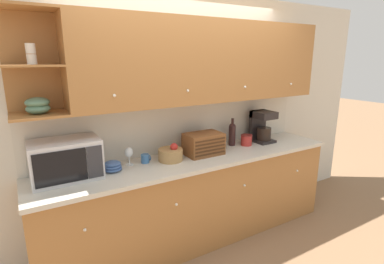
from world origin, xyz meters
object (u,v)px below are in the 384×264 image
microwave (66,160)px  mug_blue_second (145,158)px  bowl_stack_on_counter (113,166)px  wine_glass (129,153)px  fruit_basket (171,154)px  mug (219,143)px  storage_canister (246,140)px  coffee_maker (262,126)px  bread_box (204,144)px  wine_bottle (232,133)px

microwave → mug_blue_second: 0.73m
bowl_stack_on_counter → wine_glass: (0.18, 0.08, 0.07)m
bowl_stack_on_counter → wine_glass: size_ratio=0.96×
microwave → wine_glass: (0.57, 0.05, -0.05)m
fruit_basket → mug: fruit_basket is taller
bowl_stack_on_counter → storage_canister: size_ratio=1.25×
coffee_maker → storage_canister: bearing=-172.0°
bread_box → storage_canister: bread_box is taller
wine_glass → mug_blue_second: bearing=-9.2°
wine_glass → coffee_maker: 1.66m
microwave → mug: bearing=2.8°
mug_blue_second → coffee_maker: 1.51m
mug → storage_canister: bearing=-17.5°
bread_box → mug: size_ratio=4.23×
bowl_stack_on_counter → microwave: bearing=175.7°
storage_canister → coffee_maker: (0.26, 0.04, 0.13)m
bowl_stack_on_counter → storage_canister: 1.58m
microwave → bowl_stack_on_counter: (0.38, -0.03, -0.12)m
wine_bottle → bread_box: bearing=-166.4°
bowl_stack_on_counter → mug: size_ratio=1.81×
fruit_basket → bread_box: (0.39, -0.00, 0.05)m
fruit_basket → coffee_maker: coffee_maker is taller
bowl_stack_on_counter → wine_bottle: size_ratio=0.52×
fruit_basket → mug: (0.68, 0.12, -0.02)m
wine_glass → storage_canister: size_ratio=1.31×
mug_blue_second → wine_bottle: (1.10, 0.04, 0.10)m
mug → storage_canister: storage_canister is taller
wine_bottle → mug_blue_second: bearing=-177.9°
bread_box → wine_bottle: wine_bottle is taller
coffee_maker → microwave: bearing=-179.6°
mug_blue_second → storage_canister: size_ratio=0.69×
wine_glass → mug_blue_second: wine_glass is taller
wine_glass → fruit_basket: size_ratio=0.72×
bowl_stack_on_counter → bread_box: size_ratio=0.43×
storage_canister → bowl_stack_on_counter: bearing=-179.7°
microwave → fruit_basket: 0.97m
wine_bottle → microwave: bearing=-177.9°
mug_blue_second → coffee_maker: size_ratio=0.25×
mug_blue_second → fruit_basket: (0.24, -0.07, 0.02)m
bowl_stack_on_counter → mug: bowl_stack_on_counter is taller
wine_bottle → storage_canister: size_ratio=2.40×
microwave → mug: 1.65m
wine_glass → wine_bottle: size_ratio=0.55×
bread_box → mug: 0.33m
microwave → wine_glass: 0.57m
mug_blue_second → bread_box: bearing=-6.6°
mug → wine_bottle: wine_bottle is taller
wine_bottle → coffee_maker: bearing=-7.1°
microwave → wine_bottle: microwave is taller
wine_bottle → coffee_maker: coffee_maker is taller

